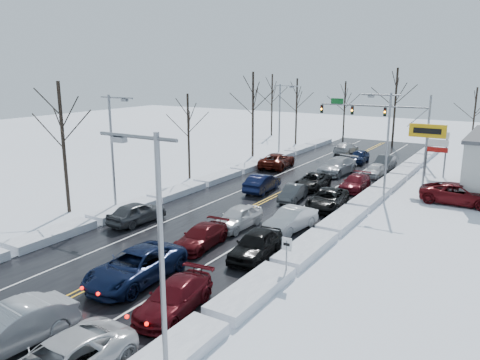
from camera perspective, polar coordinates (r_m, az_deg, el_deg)
The scene contains 41 objects.
ground at distance 35.63m, azimuth -0.59°, elevation -4.34°, with size 160.00×160.00×0.00m, color silver.
road_surface at distance 37.25m, azimuth 1.05°, elevation -3.53°, with size 14.00×84.00×0.01m, color black.
snow_bank_left at distance 41.48m, azimuth -8.04°, elevation -1.90°, with size 1.84×72.00×0.56m, color silver.
snow_bank_right at distance 34.22m, azimuth 12.12°, elevation -5.41°, with size 1.84×72.00×0.56m, color silver.
traffic_signal_mast at distance 58.80m, azimuth 17.18°, elevation 7.58°, with size 13.28×0.39×8.00m.
tires_plus_sign at distance 45.72m, azimuth 21.85°, elevation 5.08°, with size 3.20×0.34×6.00m.
used_vehicles_sign at distance 51.83m, azimuth 22.87°, elevation 4.00°, with size 2.20×0.22×4.65m.
speed_limit_sign at distance 24.74m, azimuth 5.71°, elevation -8.59°, with size 0.55×0.09×2.35m.
streetlight_se at distance 15.53m, azimuth -10.18°, elevation -7.81°, with size 3.20×0.25×9.00m.
streetlight_ne at distance 40.31m, azimuth 17.29°, elevation 4.89°, with size 3.20×0.25×9.00m.
streetlight_sw at distance 36.56m, azimuth -15.15°, elevation 4.21°, with size 3.20×0.25×9.00m.
streetlight_nw at distance 59.20m, azimuth 5.02°, elevation 7.99°, with size 3.20×0.25×9.00m.
tree_left_b at distance 37.49m, azimuth -20.94°, elevation 6.60°, with size 4.00×4.00×10.00m.
tree_left_c at distance 46.78m, azimuth -6.34°, elevation 7.30°, with size 3.40×3.40×8.50m.
tree_left_d at distance 58.66m, azimuth 1.59°, elevation 9.97°, with size 4.20×4.20×10.50m.
tree_left_e at distance 69.17m, azimuth 6.93°, elevation 9.83°, with size 3.80×3.80×9.50m.
tree_far_a at distance 77.70m, azimuth 3.93°, elevation 10.54°, with size 4.00×4.00×10.00m.
tree_far_b at distance 73.89m, azimuth 12.67°, elevation 9.56°, with size 3.60×3.60×9.00m.
tree_far_c at distance 69.66m, azimuth 18.49°, elevation 10.14°, with size 4.40×4.40×11.00m.
tree_far_d at distance 69.65m, azimuth 26.76°, elevation 7.96°, with size 3.40×3.40×8.50m.
queued_car_1 at distance 21.84m, azimuth -25.91°, elevation -17.92°, with size 1.82×5.21×1.72m, color #9A9DA2.
queued_car_2 at distance 25.70m, azimuth -12.51°, elevation -11.95°, with size 2.80×6.07×1.69m, color black.
queued_car_3 at distance 29.68m, azimuth -4.75°, elevation -8.11°, with size 1.88×4.62×1.34m, color #44090C.
queued_car_4 at distance 32.94m, azimuth -0.28°, elevation -5.85°, with size 1.83×4.54×1.55m, color silver.
queued_car_5 at distance 39.87m, azimuth 6.45°, elevation -2.48°, with size 1.40×4.01×1.32m, color #3A3D3F.
queued_car_6 at distance 44.12m, azimuth 8.82°, elevation -1.00°, with size 2.34×5.08×1.41m, color black.
queued_car_7 at distance 50.54m, azimuth 11.73°, elevation 0.73°, with size 2.41×5.92×1.72m, color #A0A2A7.
queued_car_8 at distance 57.19m, azimuth 14.25°, elevation 2.06°, with size 1.78×4.41×1.50m, color #0B1533.
queued_car_11 at distance 22.53m, azimuth -7.96°, elevation -15.58°, with size 1.98×4.87×1.41m, color #46090F.
queued_car_12 at distance 28.02m, azimuth 1.91°, elevation -9.42°, with size 1.95×4.84×1.65m, color black.
queued_car_13 at distance 32.62m, azimuth 6.18°, elevation -6.12°, with size 1.65×4.73×1.56m, color #BBBBBD.
queued_car_14 at distance 38.15m, azimuth 10.57°, elevation -3.36°, with size 2.51×5.44×1.51m, color black.
queued_car_15 at distance 44.26m, azimuth 13.81°, elevation -1.19°, with size 1.96×4.81×1.40m, color #510A12.
queued_car_16 at distance 50.23m, azimuth 16.09°, elevation 0.40°, with size 1.63×4.04×1.38m, color silver.
queued_car_17 at distance 54.13m, azimuth 17.19°, elevation 1.24°, with size 1.62×4.64×1.53m, color #3E4043.
oncoming_car_0 at distance 42.60m, azimuth 2.72°, elevation -1.37°, with size 1.69×4.86×1.60m, color black.
oncoming_car_1 at distance 52.93m, azimuth 4.54°, elevation 1.54°, with size 2.71×5.88×1.63m, color #461009.
oncoming_car_2 at distance 63.32m, azimuth 12.76°, elevation 3.22°, with size 2.01×4.94×1.43m, color silver.
oncoming_car_3 at distance 34.76m, azimuth -12.39°, elevation -5.12°, with size 1.86×4.63×1.58m, color #3A3C3F.
parked_car_0 at distance 42.54m, azimuth 25.09°, elevation -2.68°, with size 2.83×6.14×1.71m, color #530B0F.
parked_car_2 at distance 50.65m, azimuth 27.21°, elevation -0.47°, with size 1.93×4.79×1.63m, color black.
Camera 1 is at (18.07, -28.71, 10.88)m, focal length 35.00 mm.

